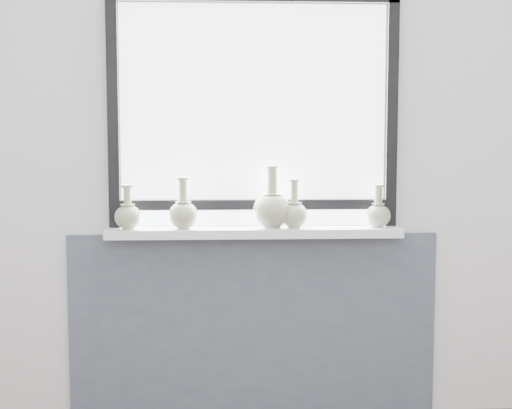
{
  "coord_description": "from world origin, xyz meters",
  "views": [
    {
      "loc": [
        -0.15,
        -1.46,
        1.31
      ],
      "look_at": [
        0.0,
        1.55,
        1.02
      ],
      "focal_mm": 50.0,
      "sensor_mm": 36.0,
      "label": 1
    }
  ],
  "objects_px": {
    "vase_c": "(272,208)",
    "windowsill": "(254,232)",
    "vase_a": "(128,215)",
    "vase_d": "(294,213)",
    "vase_e": "(378,213)",
    "vase_b": "(183,212)"
  },
  "relations": [
    {
      "from": "vase_c",
      "to": "windowsill",
      "type": "bearing_deg",
      "value": 175.48
    },
    {
      "from": "windowsill",
      "to": "vase_a",
      "type": "xyz_separation_m",
      "value": [
        -0.56,
        -0.02,
        0.08
      ]
    },
    {
      "from": "windowsill",
      "to": "vase_d",
      "type": "height_order",
      "value": "vase_d"
    },
    {
      "from": "windowsill",
      "to": "vase_e",
      "type": "distance_m",
      "value": 0.57
    },
    {
      "from": "windowsill",
      "to": "vase_e",
      "type": "bearing_deg",
      "value": -0.76
    },
    {
      "from": "vase_a",
      "to": "vase_e",
      "type": "distance_m",
      "value": 1.12
    },
    {
      "from": "windowsill",
      "to": "vase_e",
      "type": "relative_size",
      "value": 6.84
    },
    {
      "from": "vase_a",
      "to": "vase_d",
      "type": "xyz_separation_m",
      "value": [
        0.74,
        0.01,
        0.0
      ]
    },
    {
      "from": "vase_a",
      "to": "vase_d",
      "type": "relative_size",
      "value": 0.9
    },
    {
      "from": "vase_d",
      "to": "vase_e",
      "type": "height_order",
      "value": "vase_d"
    },
    {
      "from": "vase_a",
      "to": "vase_c",
      "type": "bearing_deg",
      "value": 1.63
    },
    {
      "from": "vase_a",
      "to": "vase_b",
      "type": "bearing_deg",
      "value": 0.02
    },
    {
      "from": "vase_b",
      "to": "vase_e",
      "type": "xyz_separation_m",
      "value": [
        0.88,
        0.02,
        -0.01
      ]
    },
    {
      "from": "vase_b",
      "to": "vase_c",
      "type": "xyz_separation_m",
      "value": [
        0.4,
        0.02,
        0.02
      ]
    },
    {
      "from": "vase_b",
      "to": "vase_d",
      "type": "bearing_deg",
      "value": 1.19
    },
    {
      "from": "vase_a",
      "to": "vase_e",
      "type": "relative_size",
      "value": 1.02
    },
    {
      "from": "vase_d",
      "to": "vase_a",
      "type": "bearing_deg",
      "value": -179.2
    },
    {
      "from": "vase_b",
      "to": "vase_e",
      "type": "distance_m",
      "value": 0.88
    },
    {
      "from": "vase_b",
      "to": "vase_c",
      "type": "height_order",
      "value": "vase_c"
    },
    {
      "from": "windowsill",
      "to": "vase_a",
      "type": "relative_size",
      "value": 6.69
    },
    {
      "from": "vase_b",
      "to": "vase_d",
      "type": "distance_m",
      "value": 0.5
    },
    {
      "from": "vase_d",
      "to": "vase_e",
      "type": "xyz_separation_m",
      "value": [
        0.38,
        0.01,
        -0.0
      ]
    }
  ]
}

